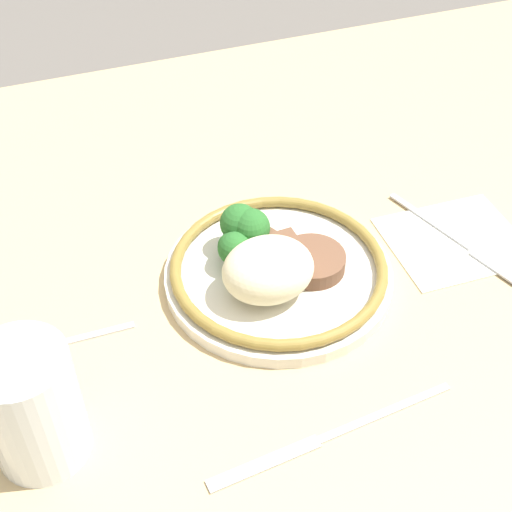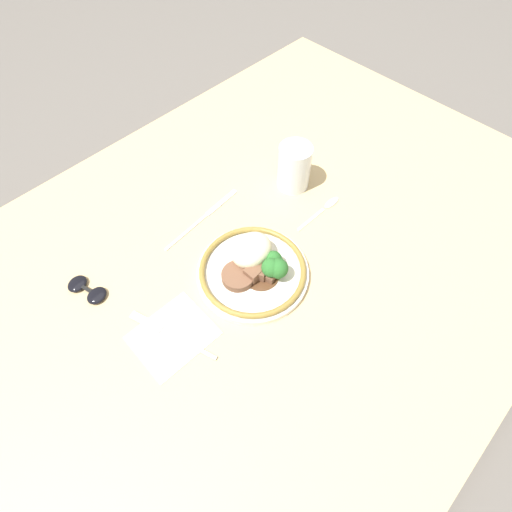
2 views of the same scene
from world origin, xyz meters
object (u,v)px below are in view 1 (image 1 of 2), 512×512
object	(u,v)px
fork	(469,248)
knife	(325,438)
juice_glass	(33,411)
plate	(274,266)
spoon	(28,351)

from	to	relation	value
fork	knife	distance (m)	0.29
juice_glass	knife	size ratio (longest dim) A/B	0.49
juice_glass	plate	bearing A→B (deg)	-155.47
juice_glass	knife	bearing A→B (deg)	161.29
fork	spoon	world-z (taller)	same
plate	fork	size ratio (longest dim) A/B	1.24
plate	knife	xyz separation A→B (m)	(0.03, 0.19, -0.02)
juice_glass	knife	distance (m)	0.24
plate	juice_glass	world-z (taller)	juice_glass
juice_glass	spoon	bearing A→B (deg)	-89.76
fork	spoon	size ratio (longest dim) A/B	1.32
plate	juice_glass	size ratio (longest dim) A/B	2.07
knife	spoon	xyz separation A→B (m)	(0.22, -0.18, 0.00)
spoon	knife	bearing A→B (deg)	141.57
plate	spoon	world-z (taller)	plate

